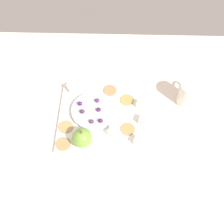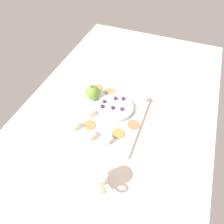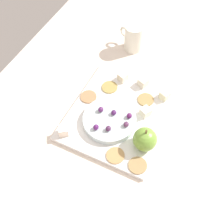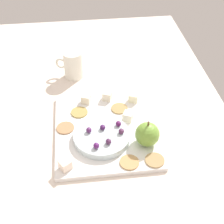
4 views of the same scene
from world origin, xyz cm
name	(u,v)px [view 1 (image 1 of 4)]	position (x,y,z in cm)	size (l,w,h in cm)	color
table	(104,116)	(0.00, 0.00, 2.28)	(148.12, 82.47, 4.57)	silver
platter	(105,117)	(0.59, -2.46, 5.23)	(32.62, 28.42, 1.34)	white
serving_dish	(94,111)	(-3.56, -1.00, 6.90)	(15.54, 15.54, 2.00)	silver
apple_whole	(82,138)	(-6.43, -12.93, 9.19)	(6.57, 6.57, 6.57)	#74A33A
apple_stem	(81,132)	(-6.43, -12.93, 13.08)	(0.50, 0.50, 1.20)	brown
cheese_cube_0	(143,120)	(13.69, -4.47, 7.24)	(2.68, 2.68, 2.68)	#EFE4C8
cheese_cube_1	(113,132)	(3.35, -9.39, 7.24)	(2.68, 2.68, 2.68)	#F9E9CE
cheese_cube_2	(138,141)	(11.83, -12.47, 7.24)	(2.68, 2.68, 2.68)	#F8F3C8
cheese_cube_3	(71,87)	(-12.58, 8.99, 7.24)	(2.68, 2.68, 2.68)	#F9E2CC
cheese_cube_4	(141,104)	(12.99, 2.23, 7.24)	(2.68, 2.68, 2.68)	white
cracker_0	(127,100)	(8.15, 4.65, 6.10)	(5.03, 5.03, 0.40)	#AB924D
cracker_1	(128,129)	(8.46, -7.57, 6.10)	(5.03, 5.03, 0.40)	#A88851
cracker_2	(63,144)	(-12.89, -13.76, 6.10)	(5.03, 5.03, 0.40)	tan
cracker_3	(110,90)	(1.87, 8.91, 6.10)	(5.03, 5.03, 0.40)	#AF7F55
cracker_4	(66,127)	(-12.80, -7.19, 6.10)	(5.03, 5.03, 0.40)	tan
grape_0	(92,121)	(-3.89, -6.34, 8.61)	(1.68, 1.51, 1.40)	#572C50
grape_1	(99,110)	(-1.76, -1.46, 8.59)	(1.68, 1.51, 1.38)	#471C54
grape_2	(82,111)	(-7.34, -2.44, 8.67)	(1.68, 1.51, 1.52)	#4E274C
grape_3	(97,100)	(-2.44, 2.36, 8.66)	(1.68, 1.51, 1.50)	#58275E
grape_4	(80,104)	(-8.42, 0.84, 8.68)	(1.68, 1.51, 1.55)	#541C60
grape_5	(101,121)	(-0.86, -5.95, 8.62)	(1.68, 1.51, 1.42)	#551953
cup	(187,94)	(29.56, 5.71, 9.35)	(6.46, 9.43, 9.58)	silver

